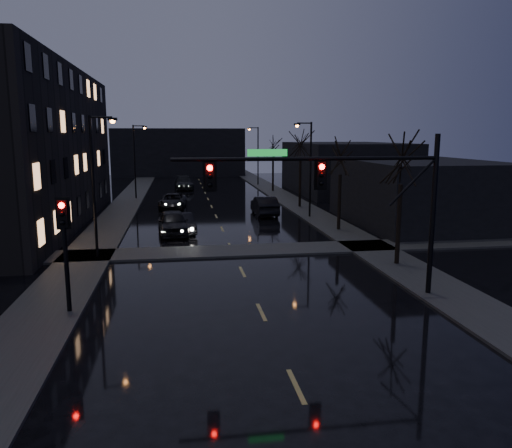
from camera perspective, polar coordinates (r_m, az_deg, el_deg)
name	(u,v)px	position (r m, az deg, el deg)	size (l,w,h in m)	color
ground	(315,427)	(13.08, 6.79, -22.02)	(160.00, 160.00, 0.00)	black
sidewalk_left	(119,213)	(46.47, -15.37, 1.26)	(3.00, 140.00, 0.12)	#2D2D2B
sidewalk_right	(303,208)	(47.59, 5.41, 1.78)	(3.00, 140.00, 0.12)	#2D2D2B
sidewalk_cross	(233,251)	(30.10, -2.66, -3.09)	(40.00, 3.00, 0.12)	#2D2D2B
commercial_right_near	(418,192)	(41.33, 18.05, 3.47)	(10.00, 14.00, 5.00)	black
commercial_right_far	(345,168)	(62.11, 10.17, 6.35)	(12.00, 18.00, 6.00)	black
far_block	(179,152)	(88.69, -8.81, 8.13)	(22.00, 10.00, 8.00)	black
signal_mast	(350,186)	(20.93, 10.66, 4.27)	(11.11, 0.41, 7.00)	black
signal_pole_left	(65,239)	(20.50, -21.03, -1.60)	(0.35, 0.41, 4.53)	black
tree_near	(402,149)	(27.20, 16.39, 8.21)	(3.52, 3.52, 8.08)	black
tree_mid_a	(341,151)	(36.51, 9.67, 8.25)	(3.30, 3.30, 7.58)	black
tree_mid_b	(301,138)	(48.04, 5.13, 9.71)	(3.74, 3.74, 8.59)	black
tree_far	(273,142)	(61.72, 1.97, 9.32)	(3.43, 3.43, 7.88)	black
streetlight_l_near	(97,175)	(29.07, -17.72, 5.38)	(1.53, 0.28, 8.00)	black
streetlight_l_far	(136,155)	(55.86, -13.51, 7.64)	(1.53, 0.28, 8.00)	black
streetlight_r_mid	(308,161)	(42.07, 5.97, 7.14)	(1.53, 0.28, 8.00)	black
streetlight_r_far	(256,151)	(69.50, 0.05, 8.36)	(1.53, 0.28, 8.00)	black
oncoming_car_a	(173,223)	(35.62, -9.47, 0.16)	(2.01, 5.00, 1.70)	black
oncoming_car_b	(183,223)	(36.23, -8.39, 0.09)	(1.45, 4.16, 1.37)	black
oncoming_car_c	(173,201)	(48.45, -9.50, 2.62)	(2.36, 5.12, 1.42)	black
oncoming_car_d	(184,183)	(65.54, -8.25, 4.68)	(2.30, 5.66, 1.64)	black
lead_car	(265,206)	(43.71, 0.98, 2.11)	(1.76, 5.05, 1.66)	black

